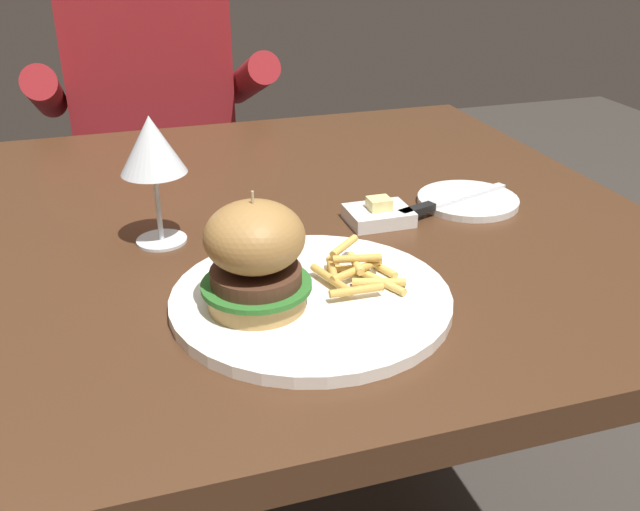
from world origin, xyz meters
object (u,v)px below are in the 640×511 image
bread_plate (468,200)px  wine_glass (152,148)px  main_plate (311,299)px  table_knife (444,202)px  butter_dish (379,214)px  burger_sandwich (255,256)px  diner_person (158,168)px

bread_plate → wine_glass: bearing=179.8°
main_plate → wine_glass: bearing=122.8°
main_plate → table_knife: bearing=37.3°
butter_dish → bread_plate: bearing=9.2°
wine_glass → butter_dish: 0.32m
wine_glass → butter_dish: wine_glass is taller
main_plate → bread_plate: size_ratio=2.09×
main_plate → butter_dish: butter_dish is taller
burger_sandwich → bread_plate: 0.44m
wine_glass → burger_sandwich: bearing=-70.8°
wine_glass → bread_plate: wine_glass is taller
main_plate → butter_dish: size_ratio=3.57×
wine_glass → table_knife: size_ratio=0.84×
butter_dish → diner_person: (-0.24, 0.84, -0.19)m
main_plate → bread_plate: 0.38m
wine_glass → table_knife: wine_glass is taller
table_knife → diner_person: 0.92m
burger_sandwich → table_knife: 0.39m
wine_glass → diner_person: (0.06, 0.81, -0.30)m
main_plate → butter_dish: bearing=50.7°
butter_dish → diner_person: 0.89m
burger_sandwich → wine_glass: size_ratio=0.77×
burger_sandwich → wine_glass: (-0.08, 0.22, 0.06)m
burger_sandwich → table_knife: (0.32, 0.21, -0.06)m
burger_sandwich → table_knife: bearing=32.5°
burger_sandwich → wine_glass: 0.24m
bread_plate → table_knife: table_knife is taller
wine_glass → bread_plate: size_ratio=1.14×
wine_glass → diner_person: bearing=85.7°
main_plate → table_knife: (0.26, 0.20, 0.01)m
bread_plate → table_knife: size_ratio=0.74×
main_plate → burger_sandwich: bearing=-173.8°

